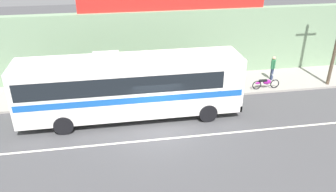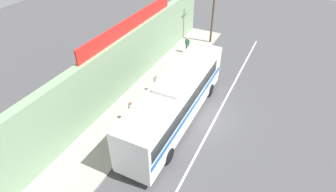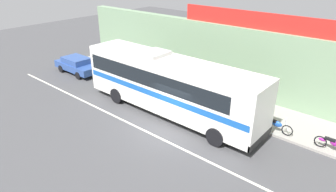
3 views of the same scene
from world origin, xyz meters
name	(u,v)px [view 1 (image 1 of 3)]	position (x,y,z in m)	size (l,w,h in m)	color
ground_plane	(159,131)	(0.00, 0.00, 0.00)	(70.00, 70.00, 0.00)	#444447
sidewalk_slab	(148,89)	(0.00, 5.20, 0.07)	(30.00, 3.60, 0.14)	gray
storefront_facade	(144,46)	(0.00, 7.35, 2.40)	(30.00, 0.70, 4.80)	gray
storefront_billboard	(174,2)	(2.12, 7.35, 5.35)	(12.77, 0.12, 1.10)	red
road_center_stripe	(161,139)	(0.00, -0.80, 0.00)	(30.00, 0.14, 0.01)	silver
intercity_bus	(129,84)	(-1.40, 1.77, 2.07)	(12.26, 2.67, 3.78)	white
motorcycle_orange	(223,86)	(4.73, 3.77, 0.57)	(1.93, 0.56, 0.94)	black
motorcycle_green	(266,83)	(7.70, 3.81, 0.57)	(1.89, 0.56, 0.94)	black
motorcycle_black	(191,87)	(2.67, 4.00, 0.57)	(1.89, 0.56, 0.94)	black
pedestrian_by_curb	(104,81)	(-2.84, 4.60, 1.16)	(0.30, 0.48, 1.75)	navy
pedestrian_far_right	(273,66)	(8.77, 5.16, 1.15)	(0.30, 0.48, 1.74)	navy
pedestrian_near_shop	(167,77)	(1.20, 4.74, 1.04)	(0.30, 0.48, 1.56)	navy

